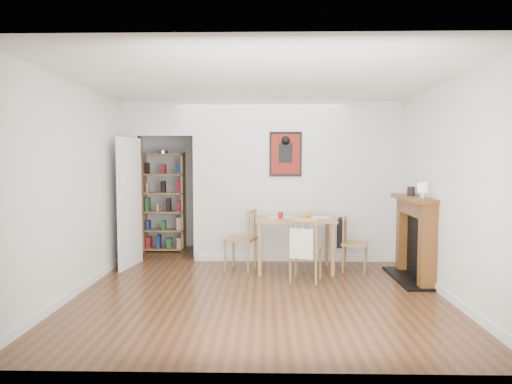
{
  "coord_description": "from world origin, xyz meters",
  "views": [
    {
      "loc": [
        0.08,
        -6.04,
        1.65
      ],
      "look_at": [
        -0.06,
        0.6,
        1.19
      ],
      "focal_mm": 32.0,
      "sensor_mm": 36.0,
      "label": 1
    }
  ],
  "objects_px": {
    "dining_table": "(295,224)",
    "notebook": "(320,217)",
    "red_glass": "(280,215)",
    "chair_front": "(305,248)",
    "fireplace": "(416,235)",
    "ceramic_jar_b": "(410,191)",
    "chair_left": "(240,240)",
    "ceramic_jar_a": "(411,191)",
    "bookshelf": "(164,202)",
    "orange_fruit": "(309,214)",
    "chair_right": "(354,243)",
    "mantel_lamp": "(423,188)"
  },
  "relations": [
    {
      "from": "chair_right",
      "to": "notebook",
      "type": "bearing_deg",
      "value": -179.89
    },
    {
      "from": "red_glass",
      "to": "orange_fruit",
      "type": "xyz_separation_m",
      "value": [
        0.44,
        0.15,
        -0.01
      ]
    },
    {
      "from": "bookshelf",
      "to": "mantel_lamp",
      "type": "distance_m",
      "value": 4.53
    },
    {
      "from": "chair_left",
      "to": "mantel_lamp",
      "type": "height_order",
      "value": "mantel_lamp"
    },
    {
      "from": "mantel_lamp",
      "to": "chair_left",
      "type": "bearing_deg",
      "value": 160.64
    },
    {
      "from": "bookshelf",
      "to": "notebook",
      "type": "distance_m",
      "value": 3.05
    },
    {
      "from": "chair_front",
      "to": "bookshelf",
      "type": "xyz_separation_m",
      "value": [
        -2.4,
        2.07,
        0.43
      ]
    },
    {
      "from": "red_glass",
      "to": "notebook",
      "type": "relative_size",
      "value": 0.38
    },
    {
      "from": "chair_front",
      "to": "notebook",
      "type": "relative_size",
      "value": 3.4
    },
    {
      "from": "ceramic_jar_b",
      "to": "dining_table",
      "type": "bearing_deg",
      "value": 173.17
    },
    {
      "from": "chair_left",
      "to": "ceramic_jar_a",
      "type": "bearing_deg",
      "value": -9.03
    },
    {
      "from": "red_glass",
      "to": "ceramic_jar_a",
      "type": "relative_size",
      "value": 0.78
    },
    {
      "from": "chair_left",
      "to": "fireplace",
      "type": "relative_size",
      "value": 0.74
    },
    {
      "from": "dining_table",
      "to": "bookshelf",
      "type": "relative_size",
      "value": 0.65
    },
    {
      "from": "chair_left",
      "to": "mantel_lamp",
      "type": "relative_size",
      "value": 4.41
    },
    {
      "from": "dining_table",
      "to": "ceramic_jar_a",
      "type": "bearing_deg",
      "value": -13.18
    },
    {
      "from": "chair_front",
      "to": "chair_right",
      "type": "bearing_deg",
      "value": 37.68
    },
    {
      "from": "ceramic_jar_a",
      "to": "notebook",
      "type": "bearing_deg",
      "value": 163.41
    },
    {
      "from": "chair_front",
      "to": "orange_fruit",
      "type": "xyz_separation_m",
      "value": [
        0.11,
        0.67,
        0.38
      ]
    },
    {
      "from": "chair_right",
      "to": "orange_fruit",
      "type": "distance_m",
      "value": 0.78
    },
    {
      "from": "dining_table",
      "to": "ceramic_jar_a",
      "type": "xyz_separation_m",
      "value": [
        1.59,
        -0.37,
        0.52
      ]
    },
    {
      "from": "chair_right",
      "to": "ceramic_jar_a",
      "type": "relative_size",
      "value": 6.4
    },
    {
      "from": "orange_fruit",
      "to": "dining_table",
      "type": "bearing_deg",
      "value": -162.12
    },
    {
      "from": "bookshelf",
      "to": "notebook",
      "type": "xyz_separation_m",
      "value": [
        2.67,
        -1.48,
        -0.08
      ]
    },
    {
      "from": "dining_table",
      "to": "notebook",
      "type": "height_order",
      "value": "notebook"
    },
    {
      "from": "chair_front",
      "to": "red_glass",
      "type": "bearing_deg",
      "value": 121.68
    },
    {
      "from": "chair_right",
      "to": "ceramic_jar_a",
      "type": "xyz_separation_m",
      "value": [
        0.71,
        -0.36,
        0.8
      ]
    },
    {
      "from": "ceramic_jar_b",
      "to": "chair_left",
      "type": "bearing_deg",
      "value": 175.2
    },
    {
      "from": "dining_table",
      "to": "chair_right",
      "type": "distance_m",
      "value": 0.92
    },
    {
      "from": "bookshelf",
      "to": "chair_front",
      "type": "bearing_deg",
      "value": -40.78
    },
    {
      "from": "chair_left",
      "to": "orange_fruit",
      "type": "height_order",
      "value": "chair_left"
    },
    {
      "from": "bookshelf",
      "to": "notebook",
      "type": "height_order",
      "value": "bookshelf"
    },
    {
      "from": "red_glass",
      "to": "bookshelf",
      "type": "bearing_deg",
      "value": 143.35
    },
    {
      "from": "notebook",
      "to": "mantel_lamp",
      "type": "distance_m",
      "value": 1.55
    },
    {
      "from": "notebook",
      "to": "ceramic_jar_b",
      "type": "xyz_separation_m",
      "value": [
        1.27,
        -0.19,
        0.41
      ]
    },
    {
      "from": "fireplace",
      "to": "ceramic_jar_b",
      "type": "height_order",
      "value": "ceramic_jar_b"
    },
    {
      "from": "chair_left",
      "to": "orange_fruit",
      "type": "relative_size",
      "value": 10.86
    },
    {
      "from": "fireplace",
      "to": "red_glass",
      "type": "relative_size",
      "value": 12.57
    },
    {
      "from": "fireplace",
      "to": "chair_right",
      "type": "bearing_deg",
      "value": 149.28
    },
    {
      "from": "ceramic_jar_a",
      "to": "ceramic_jar_b",
      "type": "xyz_separation_m",
      "value": [
        0.05,
        0.18,
        -0.01
      ]
    },
    {
      "from": "dining_table",
      "to": "red_glass",
      "type": "bearing_deg",
      "value": -160.51
    },
    {
      "from": "orange_fruit",
      "to": "notebook",
      "type": "distance_m",
      "value": 0.18
    },
    {
      "from": "chair_left",
      "to": "ceramic_jar_b",
      "type": "bearing_deg",
      "value": -4.8
    },
    {
      "from": "chair_right",
      "to": "mantel_lamp",
      "type": "distance_m",
      "value": 1.4
    },
    {
      "from": "dining_table",
      "to": "notebook",
      "type": "xyz_separation_m",
      "value": [
        0.37,
        -0.01,
        0.1
      ]
    },
    {
      "from": "chair_right",
      "to": "notebook",
      "type": "distance_m",
      "value": 0.63
    },
    {
      "from": "chair_front",
      "to": "ceramic_jar_a",
      "type": "height_order",
      "value": "ceramic_jar_a"
    },
    {
      "from": "fireplace",
      "to": "ceramic_jar_a",
      "type": "distance_m",
      "value": 0.62
    },
    {
      "from": "fireplace",
      "to": "ceramic_jar_b",
      "type": "distance_m",
      "value": 0.65
    },
    {
      "from": "chair_left",
      "to": "ceramic_jar_b",
      "type": "relative_size",
      "value": 9.26
    }
  ]
}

